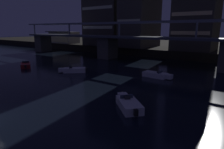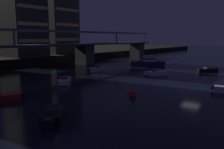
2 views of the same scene
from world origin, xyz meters
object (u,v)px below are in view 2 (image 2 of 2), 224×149
at_px(tower_east_tall, 57,18).
at_px(speedboat_near_right, 96,69).
at_px(river_bridge, 43,52).
at_px(speedboat_mid_right, 53,115).
at_px(cabin_cruiser_near_left, 147,62).
at_px(speedboat_mid_left, 156,73).
at_px(tower_central, 22,16).
at_px(speedboat_near_center, 2,97).
at_px(channel_buoy, 133,92).
at_px(speedboat_far_left, 65,81).
at_px(speedboat_mid_center, 208,70).

distance_m(tower_east_tall, speedboat_near_right, 36.03).
distance_m(river_bridge, speedboat_mid_right, 36.84).
bearing_deg(cabin_cruiser_near_left, speedboat_mid_left, -144.28).
distance_m(tower_central, speedboat_near_center, 44.26).
relative_size(tower_central, channel_buoy, 13.31).
height_order(speedboat_near_center, speedboat_near_right, same).
bearing_deg(speedboat_mid_left, cabin_cruiser_near_left, 35.72).
distance_m(speedboat_mid_left, speedboat_mid_right, 29.46).
relative_size(river_bridge, speedboat_near_center, 19.03).
bearing_deg(channel_buoy, tower_east_tall, 60.90).
xyz_separation_m(river_bridge, tower_east_tall, (18.97, 17.91, 10.18)).
xyz_separation_m(tower_east_tall, cabin_cruiser_near_left, (2.59, -34.59, -13.39)).
bearing_deg(speedboat_far_left, tower_central, 68.90).
xyz_separation_m(tower_east_tall, speedboat_far_left, (-27.42, -35.66, -14.03)).
height_order(tower_central, speedboat_far_left, tower_central).
distance_m(speedboat_mid_right, speedboat_far_left, 17.46).
relative_size(speedboat_near_center, speedboat_mid_right, 1.08).
bearing_deg(cabin_cruiser_near_left, speedboat_mid_right, -162.07).
height_order(tower_east_tall, speedboat_far_left, tower_east_tall).
xyz_separation_m(tower_central, speedboat_near_center, (-24.25, -34.54, -13.35)).
bearing_deg(river_bridge, tower_east_tall, 43.36).
relative_size(speedboat_mid_left, speedboat_mid_right, 1.01).
relative_size(river_bridge, speedboat_far_left, 20.60).
distance_m(speedboat_near_center, channel_buoy, 16.31).
height_order(river_bridge, cabin_cruiser_near_left, river_bridge).
relative_size(speedboat_near_center, speedboat_mid_left, 1.07).
bearing_deg(speedboat_mid_left, speedboat_mid_right, -171.63).
relative_size(speedboat_mid_left, speedboat_mid_center, 0.95).
bearing_deg(tower_east_tall, speedboat_mid_center, -88.77).
distance_m(speedboat_near_right, speedboat_mid_left, 14.02).
height_order(speedboat_mid_left, speedboat_far_left, same).
relative_size(tower_central, speedboat_mid_right, 5.22).
distance_m(tower_east_tall, speedboat_far_left, 47.12).
distance_m(river_bridge, speedboat_near_right, 14.04).
distance_m(tower_central, speedboat_mid_left, 42.83).
relative_size(tower_central, speedboat_near_center, 4.84).
bearing_deg(tower_central, river_bridge, -105.37).
distance_m(cabin_cruiser_near_left, speedboat_mid_left, 16.02).
bearing_deg(speedboat_near_right, speedboat_mid_center, -54.45).
height_order(tower_central, speedboat_near_right, tower_central).
bearing_deg(speedboat_mid_right, tower_central, 61.25).
height_order(speedboat_far_left, channel_buoy, channel_buoy).
bearing_deg(speedboat_far_left, speedboat_near_center, -168.62).
bearing_deg(tower_central, cabin_cruiser_near_left, -60.47).
bearing_deg(tower_central, channel_buoy, -105.18).
bearing_deg(speedboat_mid_center, channel_buoy, 176.95).
bearing_deg(speedboat_mid_right, speedboat_near_center, 88.39).
bearing_deg(cabin_cruiser_near_left, tower_central, 119.53).
height_order(cabin_cruiser_near_left, speedboat_mid_left, cabin_cruiser_near_left).
bearing_deg(tower_east_tall, tower_central, -166.84).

